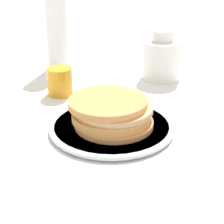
# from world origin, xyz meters

# --- Properties ---
(ground_plane) EXTENTS (4.00, 4.00, 0.00)m
(ground_plane) POSITION_xyz_m (0.00, 0.00, 0.00)
(ground_plane) COLOR white
(plate) EXTENTS (0.26, 0.26, 0.01)m
(plate) POSITION_xyz_m (-0.01, -0.00, 0.01)
(plate) COLOR silver
(plate) RESTS_ON ground_plane
(pancake_stack) EXTENTS (0.18, 0.17, 0.05)m
(pancake_stack) POSITION_xyz_m (-0.01, -0.00, 0.04)
(pancake_stack) COLOR tan
(pancake_stack) RESTS_ON plate
(juice_glass) EXTENTS (0.06, 0.06, 0.07)m
(juice_glass) POSITION_xyz_m (0.22, -0.05, 0.03)
(juice_glass) COLOR orange
(juice_glass) RESTS_ON ground_plane
(cream_jug) EXTENTS (0.11, 0.11, 0.14)m
(cream_jug) POSITION_xyz_m (0.10, -0.33, 0.06)
(cream_jug) COLOR white
(cream_jug) RESTS_ON ground_plane
(water_bottle_near) EXTENTS (0.07, 0.07, 0.25)m
(water_bottle_near) POSITION_xyz_m (0.38, -0.18, 0.12)
(water_bottle_near) COLOR white
(water_bottle_near) RESTS_ON ground_plane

